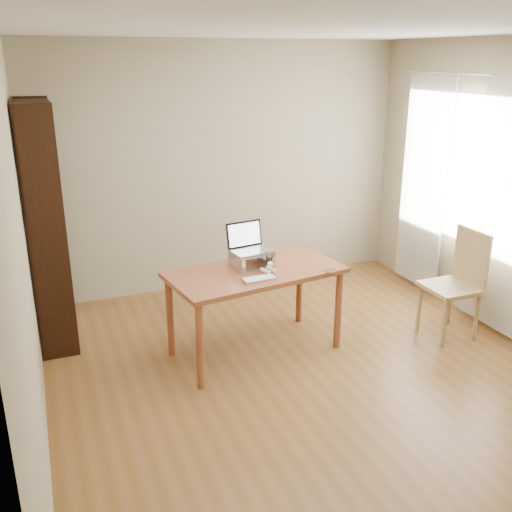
{
  "coord_description": "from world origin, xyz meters",
  "views": [
    {
      "loc": [
        -1.87,
        -3.49,
        2.41
      ],
      "look_at": [
        -0.26,
        0.6,
        0.88
      ],
      "focal_mm": 40.0,
      "sensor_mm": 36.0,
      "label": 1
    }
  ],
  "objects_px": {
    "keyboard": "(259,279)",
    "chair": "(458,280)",
    "cat": "(254,258)",
    "bookshelf": "(46,225)",
    "laptop": "(249,243)",
    "desk": "(255,281)"
  },
  "relations": [
    {
      "from": "keyboard",
      "to": "chair",
      "type": "height_order",
      "value": "chair"
    },
    {
      "from": "keyboard",
      "to": "chair",
      "type": "xyz_separation_m",
      "value": [
        1.87,
        -0.14,
        -0.23
      ]
    },
    {
      "from": "keyboard",
      "to": "cat",
      "type": "relative_size",
      "value": 0.57
    },
    {
      "from": "bookshelf",
      "to": "laptop",
      "type": "distance_m",
      "value": 1.76
    },
    {
      "from": "chair",
      "to": "desk",
      "type": "bearing_deg",
      "value": 168.57
    },
    {
      "from": "keyboard",
      "to": "chair",
      "type": "distance_m",
      "value": 1.89
    },
    {
      "from": "laptop",
      "to": "keyboard",
      "type": "height_order",
      "value": "laptop"
    },
    {
      "from": "laptop",
      "to": "cat",
      "type": "relative_size",
      "value": 0.73
    },
    {
      "from": "desk",
      "to": "chair",
      "type": "xyz_separation_m",
      "value": [
        1.81,
        -0.36,
        -0.12
      ]
    },
    {
      "from": "desk",
      "to": "keyboard",
      "type": "xyz_separation_m",
      "value": [
        -0.05,
        -0.22,
        0.1
      ]
    },
    {
      "from": "chair",
      "to": "cat",
      "type": "bearing_deg",
      "value": 164.98
    },
    {
      "from": "chair",
      "to": "laptop",
      "type": "bearing_deg",
      "value": 164.46
    },
    {
      "from": "bookshelf",
      "to": "keyboard",
      "type": "bearing_deg",
      "value": -37.12
    },
    {
      "from": "bookshelf",
      "to": "keyboard",
      "type": "xyz_separation_m",
      "value": [
        1.52,
        -1.15,
        -0.29
      ]
    },
    {
      "from": "laptop",
      "to": "chair",
      "type": "relative_size",
      "value": 0.36
    },
    {
      "from": "keyboard",
      "to": "chair",
      "type": "relative_size",
      "value": 0.28
    },
    {
      "from": "bookshelf",
      "to": "cat",
      "type": "relative_size",
      "value": 4.29
    },
    {
      "from": "desk",
      "to": "laptop",
      "type": "distance_m",
      "value": 0.32
    },
    {
      "from": "bookshelf",
      "to": "desk",
      "type": "height_order",
      "value": "bookshelf"
    },
    {
      "from": "keyboard",
      "to": "chair",
      "type": "bearing_deg",
      "value": -8.2
    },
    {
      "from": "laptop",
      "to": "chair",
      "type": "height_order",
      "value": "laptop"
    },
    {
      "from": "bookshelf",
      "to": "cat",
      "type": "xyz_separation_m",
      "value": [
        1.6,
        -0.82,
        -0.23
      ]
    }
  ]
}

